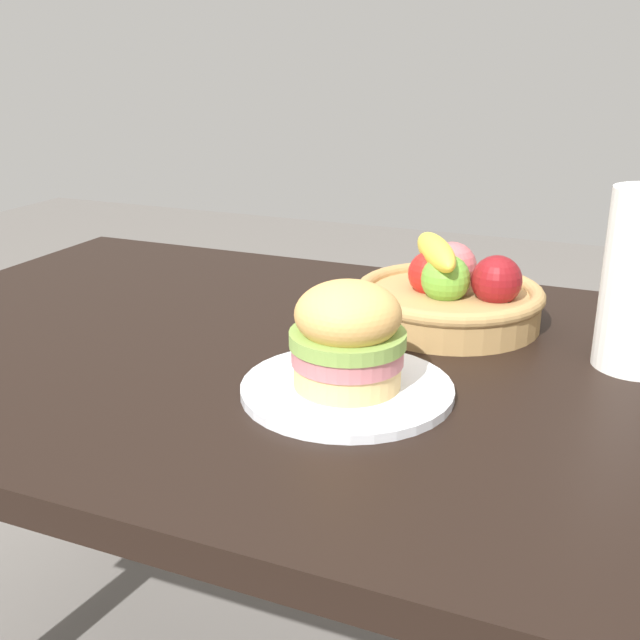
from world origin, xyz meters
TOP-DOWN VIEW (x-y plane):
  - dining_table at (0.00, 0.00)m, footprint 1.40×0.90m
  - plate at (0.12, -0.12)m, footprint 0.26×0.26m
  - sandwich at (0.12, -0.12)m, footprint 0.14×0.14m
  - fruit_basket at (0.17, 0.19)m, footprint 0.29×0.29m

SIDE VIEW (x-z plane):
  - dining_table at x=0.00m, z-range 0.27..1.02m
  - plate at x=0.12m, z-range 0.75..0.76m
  - fruit_basket at x=0.17m, z-range 0.73..0.86m
  - sandwich at x=0.12m, z-range 0.76..0.89m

